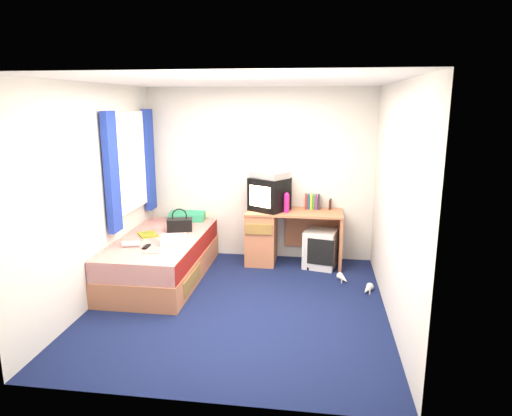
# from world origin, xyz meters

# --- Properties ---
(ground) EXTENTS (3.40, 3.40, 0.00)m
(ground) POSITION_xyz_m (0.00, 0.00, 0.00)
(ground) COLOR #0C1438
(ground) RESTS_ON ground
(room_shell) EXTENTS (3.40, 3.40, 3.40)m
(room_shell) POSITION_xyz_m (0.00, 0.00, 1.45)
(room_shell) COLOR white
(room_shell) RESTS_ON ground
(bed) EXTENTS (1.01, 2.00, 0.54)m
(bed) POSITION_xyz_m (-1.10, 0.65, 0.27)
(bed) COLOR #C37851
(bed) RESTS_ON ground
(pillow) EXTENTS (0.54, 0.39, 0.11)m
(pillow) POSITION_xyz_m (-1.02, 1.54, 0.59)
(pillow) COLOR teal
(pillow) RESTS_ON bed
(desk) EXTENTS (1.30, 0.55, 0.75)m
(desk) POSITION_xyz_m (0.25, 1.44, 0.41)
(desk) COLOR #C37851
(desk) RESTS_ON ground
(storage_cube) EXTENTS (0.49, 0.49, 0.51)m
(storage_cube) POSITION_xyz_m (0.89, 1.35, 0.26)
(storage_cube) COLOR silver
(storage_cube) RESTS_ON ground
(crt_tv) EXTENTS (0.60, 0.59, 0.45)m
(crt_tv) POSITION_xyz_m (0.18, 1.44, 0.97)
(crt_tv) COLOR black
(crt_tv) RESTS_ON desk
(vcr) EXTENTS (0.57, 0.54, 0.09)m
(vcr) POSITION_xyz_m (0.18, 1.44, 1.24)
(vcr) COLOR silver
(vcr) RESTS_ON crt_tv
(book_row) EXTENTS (0.20, 0.13, 0.20)m
(book_row) POSITION_xyz_m (0.76, 1.60, 0.85)
(book_row) COLOR maroon
(book_row) RESTS_ON desk
(picture_frame) EXTENTS (0.04, 0.12, 0.14)m
(picture_frame) POSITION_xyz_m (1.00, 1.60, 0.82)
(picture_frame) COLOR black
(picture_frame) RESTS_ON desk
(pink_water_bottle) EXTENTS (0.09, 0.09, 0.24)m
(pink_water_bottle) POSITION_xyz_m (0.42, 1.34, 0.87)
(pink_water_bottle) COLOR #D21D7A
(pink_water_bottle) RESTS_ON desk
(aerosol_can) EXTENTS (0.06, 0.06, 0.18)m
(aerosol_can) POSITION_xyz_m (0.36, 1.47, 0.84)
(aerosol_can) COLOR silver
(aerosol_can) RESTS_ON desk
(handbag) EXTENTS (0.36, 0.26, 0.30)m
(handbag) POSITION_xyz_m (-0.96, 0.98, 0.63)
(handbag) COLOR black
(handbag) RESTS_ON bed
(towel) EXTENTS (0.33, 0.30, 0.10)m
(towel) POSITION_xyz_m (-0.86, 0.42, 0.59)
(towel) COLOR silver
(towel) RESTS_ON bed
(magazine) EXTENTS (0.33, 0.35, 0.01)m
(magazine) POSITION_xyz_m (-1.30, 0.73, 0.55)
(magazine) COLOR yellow
(magazine) RESTS_ON bed
(water_bottle) EXTENTS (0.21, 0.11, 0.07)m
(water_bottle) POSITION_xyz_m (-1.32, 0.24, 0.58)
(water_bottle) COLOR silver
(water_bottle) RESTS_ON bed
(colour_swatch_fan) EXTENTS (0.22, 0.07, 0.01)m
(colour_swatch_fan) POSITION_xyz_m (-1.01, 0.05, 0.55)
(colour_swatch_fan) COLOR gold
(colour_swatch_fan) RESTS_ON bed
(remote_control) EXTENTS (0.05, 0.16, 0.02)m
(remote_control) POSITION_xyz_m (-1.13, 0.24, 0.55)
(remote_control) COLOR black
(remote_control) RESTS_ON bed
(window_assembly) EXTENTS (0.11, 1.42, 1.40)m
(window_assembly) POSITION_xyz_m (-1.55, 0.90, 1.42)
(window_assembly) COLOR silver
(window_assembly) RESTS_ON room_shell
(white_heels) EXTENTS (0.43, 0.54, 0.09)m
(white_heels) POSITION_xyz_m (1.31, 0.69, 0.04)
(white_heels) COLOR silver
(white_heels) RESTS_ON ground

